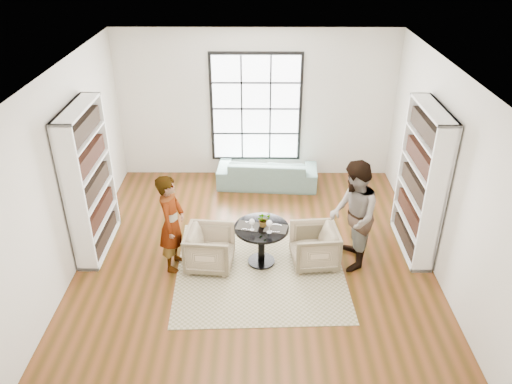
{
  "coord_description": "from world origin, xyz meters",
  "views": [
    {
      "loc": [
        0.06,
        -6.5,
        4.78
      ],
      "look_at": [
        0.02,
        0.4,
        0.96
      ],
      "focal_mm": 35.0,
      "sensor_mm": 36.0,
      "label": 1
    }
  ],
  "objects_px": {
    "armchair_right": "(314,246)",
    "person_left": "(172,223)",
    "flower_centerpiece": "(264,219)",
    "pedestal_table": "(261,237)",
    "person_right": "(353,216)",
    "armchair_left": "(210,248)",
    "wine_glass_right": "(269,224)",
    "wine_glass_left": "(252,222)",
    "sofa": "(267,172)"
  },
  "relations": [
    {
      "from": "person_left",
      "to": "wine_glass_left",
      "type": "height_order",
      "value": "person_left"
    },
    {
      "from": "flower_centerpiece",
      "to": "person_left",
      "type": "bearing_deg",
      "value": -175.32
    },
    {
      "from": "sofa",
      "to": "flower_centerpiece",
      "type": "relative_size",
      "value": 8.62
    },
    {
      "from": "person_left",
      "to": "wine_glass_left",
      "type": "relative_size",
      "value": 8.08
    },
    {
      "from": "armchair_right",
      "to": "wine_glass_left",
      "type": "bearing_deg",
      "value": -90.97
    },
    {
      "from": "pedestal_table",
      "to": "flower_centerpiece",
      "type": "bearing_deg",
      "value": 40.22
    },
    {
      "from": "sofa",
      "to": "wine_glass_right",
      "type": "xyz_separation_m",
      "value": [
        -0.01,
        -2.75,
        0.53
      ]
    },
    {
      "from": "pedestal_table",
      "to": "person_right",
      "type": "bearing_deg",
      "value": -0.63
    },
    {
      "from": "person_left",
      "to": "person_right",
      "type": "height_order",
      "value": "person_right"
    },
    {
      "from": "armchair_left",
      "to": "armchair_right",
      "type": "bearing_deg",
      "value": -82.3
    },
    {
      "from": "person_left",
      "to": "flower_centerpiece",
      "type": "bearing_deg",
      "value": -77.39
    },
    {
      "from": "person_right",
      "to": "person_left",
      "type": "bearing_deg",
      "value": -87.03
    },
    {
      "from": "armchair_left",
      "to": "person_right",
      "type": "bearing_deg",
      "value": -82.95
    },
    {
      "from": "armchair_right",
      "to": "person_left",
      "type": "height_order",
      "value": "person_left"
    },
    {
      "from": "sofa",
      "to": "wine_glass_right",
      "type": "height_order",
      "value": "wine_glass_right"
    },
    {
      "from": "armchair_left",
      "to": "wine_glass_left",
      "type": "bearing_deg",
      "value": -85.37
    },
    {
      "from": "armchair_left",
      "to": "person_right",
      "type": "height_order",
      "value": "person_right"
    },
    {
      "from": "sofa",
      "to": "wine_glass_right",
      "type": "distance_m",
      "value": 2.8
    },
    {
      "from": "person_right",
      "to": "wine_glass_right",
      "type": "relative_size",
      "value": 8.3
    },
    {
      "from": "armchair_right",
      "to": "wine_glass_right",
      "type": "height_order",
      "value": "wine_glass_right"
    },
    {
      "from": "armchair_right",
      "to": "person_left",
      "type": "relative_size",
      "value": 0.45
    },
    {
      "from": "pedestal_table",
      "to": "sofa",
      "type": "height_order",
      "value": "pedestal_table"
    },
    {
      "from": "person_left",
      "to": "wine_glass_right",
      "type": "distance_m",
      "value": 1.46
    },
    {
      "from": "wine_glass_right",
      "to": "flower_centerpiece",
      "type": "distance_m",
      "value": 0.2
    },
    {
      "from": "person_left",
      "to": "flower_centerpiece",
      "type": "height_order",
      "value": "person_left"
    },
    {
      "from": "person_right",
      "to": "wine_glass_left",
      "type": "relative_size",
      "value": 9.01
    },
    {
      "from": "sofa",
      "to": "person_left",
      "type": "distance_m",
      "value": 3.1
    },
    {
      "from": "wine_glass_right",
      "to": "flower_centerpiece",
      "type": "xyz_separation_m",
      "value": [
        -0.08,
        0.18,
        -0.04
      ]
    },
    {
      "from": "wine_glass_left",
      "to": "flower_centerpiece",
      "type": "distance_m",
      "value": 0.21
    },
    {
      "from": "wine_glass_left",
      "to": "person_left",
      "type": "bearing_deg",
      "value": 179.72
    },
    {
      "from": "flower_centerpiece",
      "to": "armchair_right",
      "type": "bearing_deg",
      "value": -2.99
    },
    {
      "from": "person_left",
      "to": "wine_glass_right",
      "type": "bearing_deg",
      "value": -84.67
    },
    {
      "from": "person_right",
      "to": "flower_centerpiece",
      "type": "distance_m",
      "value": 1.34
    },
    {
      "from": "armchair_left",
      "to": "person_left",
      "type": "relative_size",
      "value": 0.46
    },
    {
      "from": "wine_glass_left",
      "to": "wine_glass_right",
      "type": "bearing_deg",
      "value": -13.13
    },
    {
      "from": "armchair_left",
      "to": "person_right",
      "type": "relative_size",
      "value": 0.41
    },
    {
      "from": "armchair_left",
      "to": "pedestal_table",
      "type": "bearing_deg",
      "value": -78.62
    },
    {
      "from": "person_left",
      "to": "armchair_left",
      "type": "bearing_deg",
      "value": -82.06
    },
    {
      "from": "armchair_right",
      "to": "person_left",
      "type": "xyz_separation_m",
      "value": [
        -2.16,
        -0.07,
        0.46
      ]
    },
    {
      "from": "sofa",
      "to": "person_right",
      "type": "distance_m",
      "value": 2.95
    },
    {
      "from": "person_right",
      "to": "flower_centerpiece",
      "type": "height_order",
      "value": "person_right"
    },
    {
      "from": "person_left",
      "to": "pedestal_table",
      "type": "bearing_deg",
      "value": -78.38
    },
    {
      "from": "person_left",
      "to": "wine_glass_right",
      "type": "height_order",
      "value": "person_left"
    },
    {
      "from": "person_right",
      "to": "flower_centerpiece",
      "type": "relative_size",
      "value": 7.61
    },
    {
      "from": "armchair_right",
      "to": "person_right",
      "type": "xyz_separation_m",
      "value": [
        0.55,
        -0.0,
        0.55
      ]
    },
    {
      "from": "pedestal_table",
      "to": "person_right",
      "type": "relative_size",
      "value": 0.48
    },
    {
      "from": "person_right",
      "to": "wine_glass_left",
      "type": "xyz_separation_m",
      "value": [
        -1.51,
        -0.08,
        -0.07
      ]
    },
    {
      "from": "sofa",
      "to": "person_right",
      "type": "xyz_separation_m",
      "value": [
        1.24,
        -2.62,
        0.58
      ]
    },
    {
      "from": "pedestal_table",
      "to": "armchair_right",
      "type": "height_order",
      "value": "pedestal_table"
    },
    {
      "from": "armchair_left",
      "to": "armchair_right",
      "type": "xyz_separation_m",
      "value": [
        1.61,
        0.07,
        -0.01
      ]
    }
  ]
}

